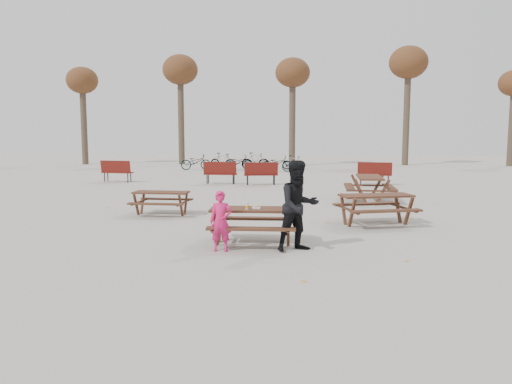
# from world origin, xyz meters

# --- Properties ---
(ground) EXTENTS (80.00, 80.00, 0.00)m
(ground) POSITION_xyz_m (0.00, 0.00, 0.00)
(ground) COLOR gray
(ground) RESTS_ON ground
(main_picnic_table) EXTENTS (1.80, 1.45, 0.78)m
(main_picnic_table) POSITION_xyz_m (0.00, 0.00, 0.59)
(main_picnic_table) COLOR #381F14
(main_picnic_table) RESTS_ON ground
(food_tray) EXTENTS (0.18, 0.11, 0.03)m
(food_tray) POSITION_xyz_m (0.07, -0.06, 0.79)
(food_tray) COLOR white
(food_tray) RESTS_ON main_picnic_table
(bread_roll) EXTENTS (0.14, 0.06, 0.05)m
(bread_roll) POSITION_xyz_m (0.07, -0.06, 0.83)
(bread_roll) COLOR tan
(bread_roll) RESTS_ON food_tray
(soda_bottle) EXTENTS (0.07, 0.07, 0.17)m
(soda_bottle) POSITION_xyz_m (-0.11, -0.18, 0.85)
(soda_bottle) COLOR silver
(soda_bottle) RESTS_ON main_picnic_table
(child) EXTENTS (0.45, 0.30, 1.22)m
(child) POSITION_xyz_m (-0.60, -0.66, 0.61)
(child) COLOR #D71A60
(child) RESTS_ON ground
(adult) EXTENTS (1.10, 1.02, 1.82)m
(adult) POSITION_xyz_m (0.95, -0.52, 0.91)
(adult) COLOR black
(adult) RESTS_ON ground
(picnic_table_east) EXTENTS (2.13, 1.87, 0.79)m
(picnic_table_east) POSITION_xyz_m (2.99, 2.41, 0.39)
(picnic_table_east) COLOR #381F14
(picnic_table_east) RESTS_ON ground
(picnic_table_north) EXTENTS (1.65, 1.36, 0.67)m
(picnic_table_north) POSITION_xyz_m (-2.89, 3.57, 0.34)
(picnic_table_north) COLOR #381F14
(picnic_table_north) RESTS_ON ground
(picnic_table_far) EXTENTS (1.76, 2.12, 0.87)m
(picnic_table_far) POSITION_xyz_m (3.51, 6.68, 0.44)
(picnic_table_far) COLOR #381F14
(picnic_table_far) RESTS_ON ground
(park_bench_row) EXTENTS (13.57, 1.55, 1.03)m
(park_bench_row) POSITION_xyz_m (-1.38, 12.18, 0.52)
(park_bench_row) COLOR maroon
(park_bench_row) RESTS_ON ground
(bicycle_row) EXTENTS (7.85, 2.57, 1.05)m
(bicycle_row) POSITION_xyz_m (-2.08, 20.26, 0.49)
(bicycle_row) COLOR black
(bicycle_row) RESTS_ON ground
(tree_row) EXTENTS (32.17, 3.52, 8.26)m
(tree_row) POSITION_xyz_m (0.90, 25.15, 6.19)
(tree_row) COLOR #382B21
(tree_row) RESTS_ON ground
(fallen_leaves) EXTENTS (11.00, 11.00, 0.01)m
(fallen_leaves) POSITION_xyz_m (0.50, 2.50, 0.00)
(fallen_leaves) COLOR #CA8830
(fallen_leaves) RESTS_ON ground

